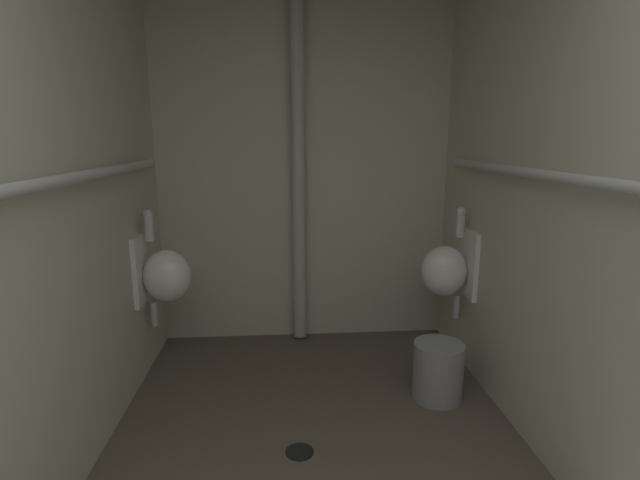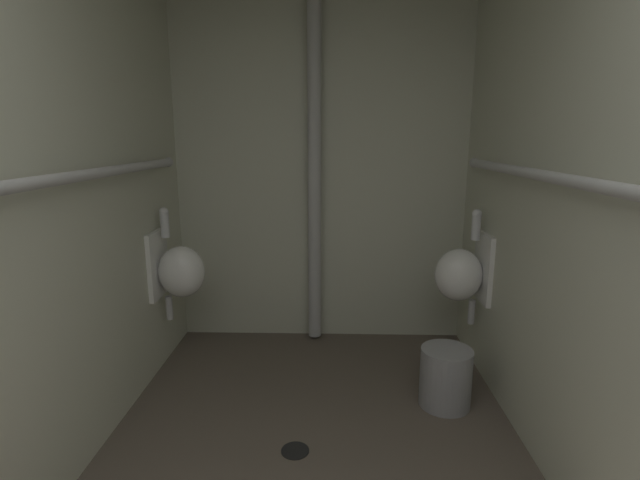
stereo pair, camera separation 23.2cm
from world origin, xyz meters
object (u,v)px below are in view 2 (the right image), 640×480
urinal_right_mid (462,273)px  waste_bin (446,377)px  floor_drain (295,450)px  urinal_left_mid (178,270)px  standpipe_back_wall (314,174)px

urinal_right_mid → waste_bin: (-0.17, -0.42, -0.50)m
floor_drain → waste_bin: (0.83, 0.44, 0.17)m
floor_drain → urinal_left_mid: bearing=133.2°
urinal_left_mid → urinal_right_mid: (1.84, -0.02, 0.00)m
urinal_right_mid → urinal_left_mid: bearing=179.4°
urinal_left_mid → floor_drain: (0.83, -0.88, -0.67)m
floor_drain → urinal_right_mid: bearing=40.6°
standpipe_back_wall → waste_bin: 1.62m
urinal_right_mid → standpipe_back_wall: bearing=153.4°
waste_bin → urinal_left_mid: bearing=165.1°
standpipe_back_wall → floor_drain: size_ratio=17.66×
urinal_right_mid → floor_drain: size_ratio=5.39×
standpipe_back_wall → waste_bin: standpipe_back_wall is taller
urinal_left_mid → waste_bin: (1.66, -0.44, -0.50)m
urinal_right_mid → floor_drain: (-1.01, -0.86, -0.67)m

